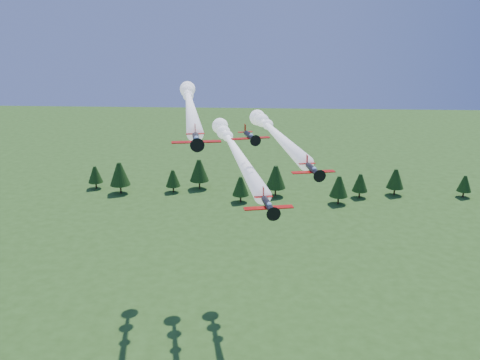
# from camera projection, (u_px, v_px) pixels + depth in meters

# --- Properties ---
(plane_lead) EXTENTS (16.50, 58.20, 3.70)m
(plane_lead) POSITION_uv_depth(u_px,v_px,m) (234.00, 148.00, 104.40)
(plane_lead) COLOR black
(plane_lead) RESTS_ON ground
(plane_left) EXTENTS (14.94, 59.39, 3.70)m
(plane_left) POSITION_uv_depth(u_px,v_px,m) (189.00, 102.00, 107.73)
(plane_left) COLOR black
(plane_left) RESTS_ON ground
(plane_right) EXTENTS (14.88, 49.37, 3.70)m
(plane_right) POSITION_uv_depth(u_px,v_px,m) (274.00, 132.00, 110.40)
(plane_right) COLOR black
(plane_right) RESTS_ON ground
(plane_slot) EXTENTS (6.49, 7.22, 2.28)m
(plane_slot) POSITION_uv_depth(u_px,v_px,m) (250.00, 136.00, 88.12)
(plane_slot) COLOR black
(plane_slot) RESTS_ON ground
(treeline) EXTENTS (155.50, 21.17, 11.85)m
(treeline) POSITION_uv_depth(u_px,v_px,m) (264.00, 178.00, 197.23)
(treeline) COLOR #382314
(treeline) RESTS_ON ground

